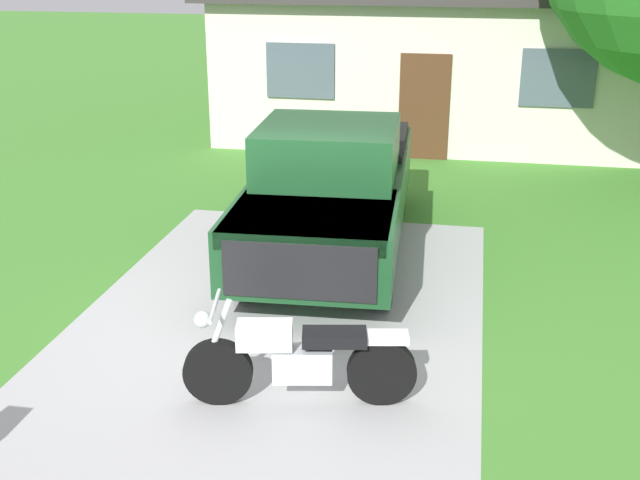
# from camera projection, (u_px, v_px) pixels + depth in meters

# --- Properties ---
(ground_plane) EXTENTS (80.00, 80.00, 0.00)m
(ground_plane) POSITION_uv_depth(u_px,v_px,m) (282.00, 314.00, 9.60)
(ground_plane) COLOR #458630
(driveway_pad) EXTENTS (4.68, 7.16, 0.01)m
(driveway_pad) POSITION_uv_depth(u_px,v_px,m) (282.00, 313.00, 9.60)
(driveway_pad) COLOR #AFAFAF
(driveway_pad) RESTS_ON ground
(motorcycle) EXTENTS (2.19, 0.78, 1.09)m
(motorcycle) POSITION_uv_depth(u_px,v_px,m) (298.00, 359.00, 7.59)
(motorcycle) COLOR black
(motorcycle) RESTS_ON ground
(pickup_truck) EXTENTS (2.28, 5.72, 1.90)m
(pickup_truck) POSITION_uv_depth(u_px,v_px,m) (332.00, 184.00, 11.33)
(pickup_truck) COLOR black
(pickup_truck) RESTS_ON ground
(neighbor_house) EXTENTS (9.60, 5.60, 3.50)m
(neighbor_house) POSITION_uv_depth(u_px,v_px,m) (434.00, 53.00, 18.16)
(neighbor_house) COLOR beige
(neighbor_house) RESTS_ON ground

